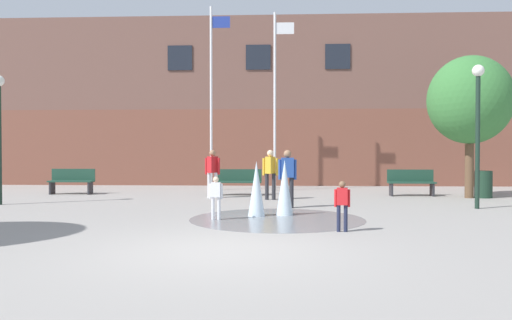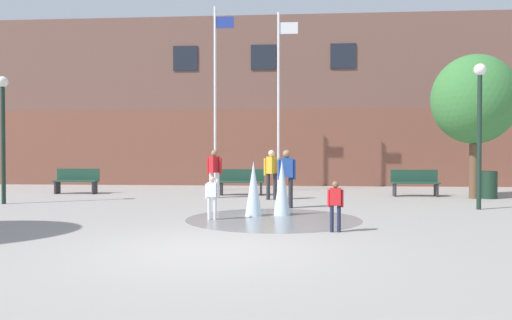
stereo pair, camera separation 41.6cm
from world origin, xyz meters
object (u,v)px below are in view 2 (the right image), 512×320
(park_bench_far_left, at_px, (77,180))
(flagpole_right, at_px, (279,96))
(lamp_post_right_lane, at_px, (480,114))
(teen_by_trashcan, at_px, (287,174))
(adult_near_bench, at_px, (214,170))
(child_in_fountain, at_px, (212,194))
(street_tree_near_building, at_px, (474,100))
(park_bench_under_left_flagpole, at_px, (241,181))
(park_bench_near_trashcan, at_px, (415,182))
(flagpole_left, at_px, (216,93))
(lamp_post_left_lane, at_px, (3,120))
(child_running, at_px, (335,202))
(adult_in_red, at_px, (272,171))
(trash_can, at_px, (488,185))

(park_bench_far_left, bearing_deg, flagpole_right, 15.07)
(lamp_post_right_lane, bearing_deg, teen_by_trashcan, -178.96)
(adult_near_bench, height_order, child_in_fountain, adult_near_bench)
(park_bench_far_left, height_order, street_tree_near_building, street_tree_near_building)
(park_bench_under_left_flagpole, height_order, park_bench_near_trashcan, same)
(park_bench_far_left, relative_size, flagpole_left, 0.22)
(park_bench_under_left_flagpole, relative_size, park_bench_near_trashcan, 1.00)
(adult_near_bench, height_order, lamp_post_left_lane, lamp_post_left_lane)
(park_bench_near_trashcan, distance_m, child_running, 8.47)
(flagpole_right, distance_m, street_tree_near_building, 7.04)
(lamp_post_left_lane, bearing_deg, adult_near_bench, 21.65)
(park_bench_under_left_flagpole, distance_m, adult_in_red, 2.02)
(child_running, distance_m, teen_by_trashcan, 4.07)
(child_running, relative_size, street_tree_near_building, 0.21)
(lamp_post_left_lane, distance_m, lamp_post_right_lane, 13.48)
(park_bench_near_trashcan, bearing_deg, park_bench_under_left_flagpole, 179.80)
(adult_near_bench, relative_size, flagpole_left, 0.22)
(flagpole_left, bearing_deg, park_bench_under_left_flagpole, -59.40)
(adult_in_red, relative_size, flagpole_left, 0.22)
(lamp_post_left_lane, bearing_deg, teen_by_trashcan, -3.00)
(adult_in_red, distance_m, flagpole_left, 5.28)
(adult_near_bench, relative_size, lamp_post_right_lane, 0.41)
(adult_near_bench, bearing_deg, park_bench_near_trashcan, 132.12)
(child_running, bearing_deg, flagpole_left, 119.00)
(park_bench_near_trashcan, distance_m, lamp_post_right_lane, 4.36)
(park_bench_near_trashcan, relative_size, lamp_post_left_lane, 0.43)
(trash_can, xyz_separation_m, street_tree_near_building, (-0.49, -0.07, 2.79))
(flagpole_right, bearing_deg, park_bench_far_left, -164.93)
(park_bench_far_left, distance_m, street_tree_near_building, 14.08)
(park_bench_under_left_flagpole, xyz_separation_m, adult_in_red, (1.14, -1.61, 0.45))
(lamp_post_right_lane, xyz_separation_m, trash_can, (1.43, 3.16, -2.09))
(child_running, bearing_deg, lamp_post_left_lane, 162.49)
(park_bench_far_left, xyz_separation_m, child_in_fountain, (6.05, -6.40, 0.10))
(trash_can, bearing_deg, adult_near_bench, -176.97)
(park_bench_under_left_flagpole, relative_size, trash_can, 1.78)
(park_bench_near_trashcan, height_order, flagpole_left, flagpole_left)
(flagpole_left, bearing_deg, lamp_post_left_lane, -134.63)
(trash_can, bearing_deg, lamp_post_left_lane, -169.29)
(teen_by_trashcan, bearing_deg, adult_in_red, 99.79)
(trash_can, bearing_deg, teen_by_trashcan, -153.62)
(flagpole_right, bearing_deg, street_tree_near_building, -23.26)
(teen_by_trashcan, distance_m, street_tree_near_building, 7.24)
(park_bench_under_left_flagpole, height_order, lamp_post_left_lane, lamp_post_left_lane)
(adult_near_bench, bearing_deg, street_tree_near_building, 125.85)
(child_in_fountain, bearing_deg, teen_by_trashcan, 60.29)
(lamp_post_right_lane, bearing_deg, adult_in_red, 158.91)
(child_running, height_order, lamp_post_right_lane, lamp_post_right_lane)
(park_bench_under_left_flagpole, height_order, adult_near_bench, adult_near_bench)
(park_bench_far_left, height_order, adult_near_bench, adult_near_bench)
(street_tree_near_building, bearing_deg, lamp_post_right_lane, -106.92)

